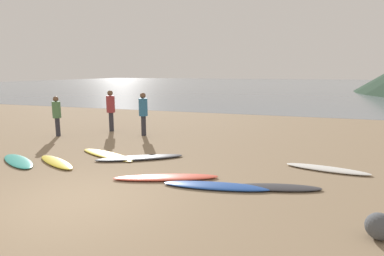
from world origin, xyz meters
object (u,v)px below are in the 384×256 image
object	(u,v)px
surfboard_6	(277,187)
surfboard_7	(327,169)
surfboard_1	(56,162)
surfboard_2	(107,155)
surfboard_4	(166,177)
surfboard_3	(140,158)
beach_rock_near	(380,226)
surfboard_0	(18,161)
person_1	(57,113)
person_0	(111,107)
surfboard_5	(217,186)
person_2	(143,110)

from	to	relation	value
surfboard_6	surfboard_7	world-z (taller)	surfboard_7
surfboard_1	surfboard_2	size ratio (longest dim) A/B	0.82
surfboard_4	surfboard_6	size ratio (longest dim) A/B	1.30
surfboard_1	surfboard_6	world-z (taller)	surfboard_1
surfboard_3	beach_rock_near	xyz separation A→B (m)	(5.84, -3.01, 0.17)
surfboard_6	surfboard_7	xyz separation A→B (m)	(1.20, 1.86, 0.00)
surfboard_0	surfboard_4	world-z (taller)	surfboard_4
surfboard_3	person_1	distance (m)	5.38
surfboard_6	beach_rock_near	distance (m)	2.44
surfboard_0	person_1	world-z (taller)	person_1
surfboard_2	surfboard_6	xyz separation A→B (m)	(5.32, -1.28, 0.00)
person_0	surfboard_6	bearing A→B (deg)	-147.57
surfboard_1	surfboard_5	size ratio (longest dim) A/B	0.79
surfboard_6	person_0	world-z (taller)	person_0
surfboard_1	surfboard_4	bearing A→B (deg)	23.57
surfboard_4	surfboard_7	distance (m)	4.37
surfboard_3	surfboard_5	xyz separation A→B (m)	(2.84, -1.62, -0.00)
surfboard_3	person_0	world-z (taller)	person_0
surfboard_3	person_1	xyz separation A→B (m)	(-4.87, 2.10, 0.93)
surfboard_6	beach_rock_near	xyz separation A→B (m)	(1.69, -1.75, 0.18)
surfboard_0	surfboard_2	distance (m)	2.55
surfboard_0	person_2	bearing A→B (deg)	99.67
surfboard_2	person_2	world-z (taller)	person_2
surfboard_3	beach_rock_near	size ratio (longest dim) A/B	6.18
surfboard_4	surfboard_5	size ratio (longest dim) A/B	1.05
person_0	surfboard_5	bearing A→B (deg)	-154.77
surfboard_1	surfboard_5	xyz separation A→B (m)	(4.92, -0.43, -0.00)
surfboard_3	person_1	size ratio (longest dim) A/B	1.62
surfboard_6	person_0	size ratio (longest dim) A/B	1.10
surfboard_1	person_1	distance (m)	4.41
surfboard_2	beach_rock_near	xyz separation A→B (m)	(7.00, -3.03, 0.18)
surfboard_1	person_2	bearing A→B (deg)	110.75
surfboard_4	person_1	bearing A→B (deg)	129.32
surfboard_1	surfboard_3	size ratio (longest dim) A/B	0.74
surfboard_4	surfboard_1	bearing A→B (deg)	154.44
surfboard_3	surfboard_5	size ratio (longest dim) A/B	1.06
person_2	surfboard_7	bearing A→B (deg)	114.24
surfboard_5	person_2	bearing A→B (deg)	123.28
surfboard_7	surfboard_2	bearing A→B (deg)	-165.45
surfboard_0	surfboard_6	size ratio (longest dim) A/B	1.01
surfboard_4	person_1	world-z (taller)	person_1
surfboard_5	surfboard_0	bearing A→B (deg)	170.12
surfboard_0	surfboard_4	bearing A→B (deg)	29.35
person_0	person_1	size ratio (longest dim) A/B	1.11
surfboard_1	surfboard_7	world-z (taller)	surfboard_1
surfboard_3	surfboard_7	size ratio (longest dim) A/B	1.25
surfboard_5	surfboard_6	size ratio (longest dim) A/B	1.24
beach_rock_near	person_1	bearing A→B (deg)	154.49
surfboard_7	person_2	distance (m)	7.49
surfboard_4	surfboard_7	size ratio (longest dim) A/B	1.23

